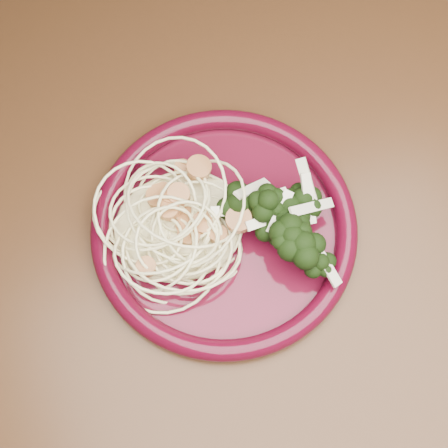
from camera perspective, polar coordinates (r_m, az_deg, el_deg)
name	(u,v)px	position (r m, az deg, el deg)	size (l,w,h in m)	color
dining_table	(254,225)	(0.74, 2.80, -0.13)	(1.20, 0.80, 0.75)	#472814
dinner_plate	(224,228)	(0.63, 0.00, -0.33)	(0.35, 0.35, 0.02)	#490A1B
spaghetti_pile	(179,222)	(0.62, -4.18, 0.19)	(0.14, 0.12, 0.03)	#F8F1B3
scallop_cluster	(176,208)	(0.58, -4.42, 1.45)	(0.12, 0.12, 0.04)	#C68045
broccoli_pile	(280,223)	(0.61, 5.18, 0.13)	(0.08, 0.14, 0.05)	black
onion_garnish	(283,211)	(0.58, 5.43, 1.18)	(0.06, 0.09, 0.05)	beige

